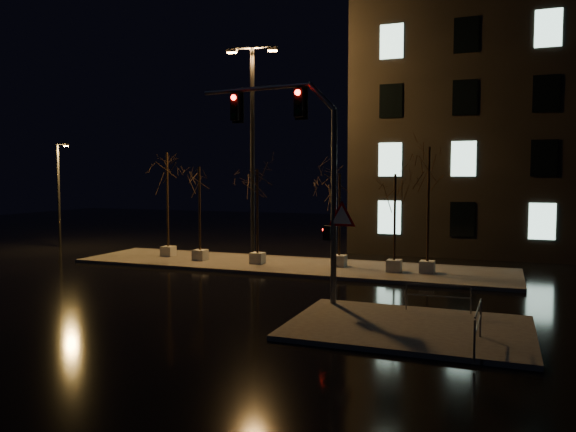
% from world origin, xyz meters
% --- Properties ---
extents(ground, '(90.00, 90.00, 0.00)m').
position_xyz_m(ground, '(0.00, 0.00, 0.00)').
color(ground, black).
rests_on(ground, ground).
extents(median, '(22.00, 5.00, 0.15)m').
position_xyz_m(median, '(0.00, 6.00, 0.07)').
color(median, '#494641').
rests_on(median, ground).
extents(sidewalk_corner, '(7.00, 5.00, 0.15)m').
position_xyz_m(sidewalk_corner, '(7.50, -3.50, 0.07)').
color(sidewalk_corner, '#494641').
rests_on(sidewalk_corner, ground).
extents(building, '(25.00, 12.00, 15.00)m').
position_xyz_m(building, '(14.00, 18.00, 7.50)').
color(building, black).
rests_on(building, ground).
extents(tree_0, '(1.80, 1.80, 5.85)m').
position_xyz_m(tree_0, '(-7.12, 6.28, 4.59)').
color(tree_0, '#B4B2A8').
rests_on(tree_0, median).
extents(tree_1, '(1.80, 1.80, 5.02)m').
position_xyz_m(tree_1, '(-4.72, 5.59, 3.96)').
color(tree_1, '#B4B2A8').
rests_on(tree_1, median).
extents(tree_2, '(1.80, 1.80, 4.88)m').
position_xyz_m(tree_2, '(-1.48, 5.69, 3.86)').
color(tree_2, '#B4B2A8').
rests_on(tree_2, median).
extents(tree_3, '(1.80, 1.80, 4.64)m').
position_xyz_m(tree_3, '(2.64, 6.25, 3.68)').
color(tree_3, '#B4B2A8').
rests_on(tree_3, median).
extents(tree_4, '(1.80, 1.80, 4.62)m').
position_xyz_m(tree_4, '(5.42, 5.69, 3.66)').
color(tree_4, '#B4B2A8').
rests_on(tree_4, median).
extents(tree_5, '(1.80, 1.80, 5.86)m').
position_xyz_m(tree_5, '(6.89, 5.91, 4.60)').
color(tree_5, '#B4B2A8').
rests_on(tree_5, median).
extents(traffic_signal_mast, '(6.23, 0.93, 7.66)m').
position_xyz_m(traffic_signal_mast, '(3.36, -1.35, 5.18)').
color(traffic_signal_mast, slate).
rests_on(traffic_signal_mast, sidewalk_corner).
extents(streetlight_main, '(2.83, 0.75, 11.31)m').
position_xyz_m(streetlight_main, '(-2.67, 7.76, 6.67)').
color(streetlight_main, black).
rests_on(streetlight_main, median).
extents(streetlight_far, '(1.28, 0.56, 6.64)m').
position_xyz_m(streetlight_far, '(-16.58, 8.40, 3.65)').
color(streetlight_far, black).
rests_on(streetlight_far, ground).
extents(guard_rail_a, '(2.08, 0.19, 0.90)m').
position_xyz_m(guard_rail_a, '(8.14, -1.50, 0.74)').
color(guard_rail_a, slate).
rests_on(guard_rail_a, sidewalk_corner).
extents(guard_rail_b, '(0.12, 2.25, 1.07)m').
position_xyz_m(guard_rail_b, '(9.49, -5.11, 0.84)').
color(guard_rail_b, slate).
rests_on(guard_rail_b, sidewalk_corner).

